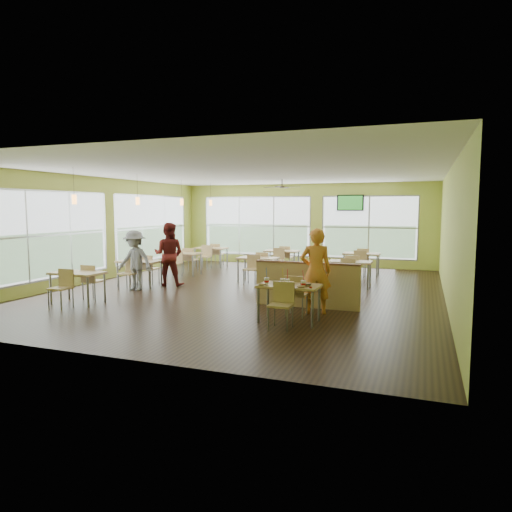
% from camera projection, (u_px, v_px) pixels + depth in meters
% --- Properties ---
extents(room, '(12.00, 12.04, 3.20)m').
position_uv_depth(room, '(249.00, 232.00, 12.36)').
color(room, black).
rests_on(room, ground).
extents(window_bays, '(9.24, 10.24, 2.38)m').
position_uv_depth(window_bays, '(211.00, 230.00, 16.16)').
color(window_bays, white).
rests_on(window_bays, room).
extents(main_table, '(1.22, 1.52, 0.87)m').
position_uv_depth(main_table, '(289.00, 291.00, 8.97)').
color(main_table, tan).
rests_on(main_table, floor).
extents(half_wall_divider, '(2.40, 0.14, 1.04)m').
position_uv_depth(half_wall_divider, '(307.00, 285.00, 10.34)').
color(half_wall_divider, tan).
rests_on(half_wall_divider, floor).
extents(dining_tables, '(6.92, 8.72, 0.87)m').
position_uv_depth(dining_tables, '(238.00, 260.00, 14.42)').
color(dining_tables, tan).
rests_on(dining_tables, floor).
extents(pendant_lights, '(0.11, 7.31, 0.86)m').
position_uv_depth(pendant_lights, '(160.00, 201.00, 14.01)').
color(pendant_lights, '#2D2119').
rests_on(pendant_lights, ceiling).
extents(ceiling_fan, '(1.25, 1.25, 0.29)m').
position_uv_depth(ceiling_fan, '(282.00, 187.00, 15.02)').
color(ceiling_fan, '#2D2119').
rests_on(ceiling_fan, ceiling).
extents(tv_backwall, '(1.00, 0.07, 0.60)m').
position_uv_depth(tv_backwall, '(350.00, 203.00, 17.15)').
color(tv_backwall, black).
rests_on(tv_backwall, wall_back).
extents(man_plaid, '(0.77, 0.63, 1.83)m').
position_uv_depth(man_plaid, '(316.00, 271.00, 9.69)').
color(man_plaid, orange).
rests_on(man_plaid, floor).
extents(patron_maroon, '(1.02, 0.87, 1.83)m').
position_uv_depth(patron_maroon, '(169.00, 254.00, 13.20)').
color(patron_maroon, '#5A1814').
rests_on(patron_maroon, floor).
extents(patron_grey, '(1.11, 0.69, 1.64)m').
position_uv_depth(patron_grey, '(135.00, 260.00, 12.49)').
color(patron_grey, slate).
rests_on(patron_grey, floor).
extents(cup_blue, '(0.10, 0.10, 0.37)m').
position_uv_depth(cup_blue, '(267.00, 281.00, 8.95)').
color(cup_blue, white).
rests_on(cup_blue, main_table).
extents(cup_yellow, '(0.10, 0.10, 0.36)m').
position_uv_depth(cup_yellow, '(283.00, 282.00, 8.86)').
color(cup_yellow, white).
rests_on(cup_yellow, main_table).
extents(cup_red_near, '(0.10, 0.10, 0.35)m').
position_uv_depth(cup_red_near, '(287.00, 282.00, 8.83)').
color(cup_red_near, white).
rests_on(cup_red_near, main_table).
extents(cup_red_far, '(0.10, 0.10, 0.36)m').
position_uv_depth(cup_red_far, '(303.00, 284.00, 8.64)').
color(cup_red_far, white).
rests_on(cup_red_far, main_table).
extents(food_basket, '(0.23, 0.23, 0.05)m').
position_uv_depth(food_basket, '(306.00, 284.00, 8.84)').
color(food_basket, black).
rests_on(food_basket, main_table).
extents(ketchup_cup, '(0.06, 0.06, 0.02)m').
position_uv_depth(ketchup_cup, '(311.00, 287.00, 8.58)').
color(ketchup_cup, '#AF210D').
rests_on(ketchup_cup, main_table).
extents(wrapper_left, '(0.19, 0.18, 0.04)m').
position_uv_depth(wrapper_left, '(261.00, 284.00, 8.89)').
color(wrapper_left, '#A98251').
rests_on(wrapper_left, main_table).
extents(wrapper_mid, '(0.23, 0.21, 0.05)m').
position_uv_depth(wrapper_mid, '(290.00, 282.00, 9.10)').
color(wrapper_mid, '#A98251').
rests_on(wrapper_mid, main_table).
extents(wrapper_right, '(0.17, 0.16, 0.04)m').
position_uv_depth(wrapper_right, '(301.00, 287.00, 8.63)').
color(wrapper_right, '#A98251').
rests_on(wrapper_right, main_table).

